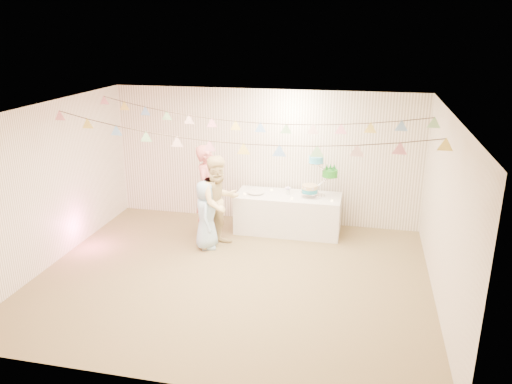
% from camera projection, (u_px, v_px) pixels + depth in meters
% --- Properties ---
extents(floor, '(6.00, 6.00, 0.00)m').
position_uv_depth(floor, '(232.00, 277.00, 7.77)').
color(floor, brown).
rests_on(floor, ground).
extents(ceiling, '(6.00, 6.00, 0.00)m').
position_uv_depth(ceiling, '(230.00, 110.00, 6.94)').
color(ceiling, white).
rests_on(ceiling, ground).
extents(back_wall, '(6.00, 6.00, 0.00)m').
position_uv_depth(back_wall, '(265.00, 157.00, 9.67)').
color(back_wall, white).
rests_on(back_wall, ground).
extents(front_wall, '(6.00, 6.00, 0.00)m').
position_uv_depth(front_wall, '(167.00, 278.00, 5.04)').
color(front_wall, white).
rests_on(front_wall, ground).
extents(left_wall, '(5.00, 5.00, 0.00)m').
position_uv_depth(left_wall, '(50.00, 185.00, 7.96)').
color(left_wall, white).
rests_on(left_wall, ground).
extents(right_wall, '(5.00, 5.00, 0.00)m').
position_uv_depth(right_wall, '(445.00, 214.00, 6.74)').
color(right_wall, white).
rests_on(right_wall, ground).
extents(table, '(1.94, 0.78, 0.73)m').
position_uv_depth(table, '(288.00, 213.00, 9.37)').
color(table, white).
rests_on(table, floor).
extents(cake_stand, '(0.71, 0.42, 0.79)m').
position_uv_depth(cake_stand, '(319.00, 175.00, 9.06)').
color(cake_stand, silver).
rests_on(cake_stand, table).
extents(cake_bottom, '(0.31, 0.31, 0.15)m').
position_uv_depth(cake_bottom, '(310.00, 191.00, 9.13)').
color(cake_bottom, teal).
rests_on(cake_bottom, cake_stand).
extents(cake_middle, '(0.27, 0.27, 0.22)m').
position_uv_depth(cake_middle, '(329.00, 176.00, 9.12)').
color(cake_middle, '#1E851D').
rests_on(cake_middle, cake_stand).
extents(cake_top_tier, '(0.25, 0.25, 0.19)m').
position_uv_depth(cake_top_tier, '(316.00, 163.00, 8.97)').
color(cake_top_tier, '#47BAE0').
rests_on(cake_top_tier, cake_stand).
extents(platter, '(0.31, 0.31, 0.02)m').
position_uv_depth(platter, '(256.00, 192.00, 9.33)').
color(platter, white).
rests_on(platter, table).
extents(posy, '(0.13, 0.13, 0.15)m').
position_uv_depth(posy, '(288.00, 189.00, 9.28)').
color(posy, white).
rests_on(posy, table).
extents(person_adult_a, '(0.46, 0.65, 1.72)m').
position_uv_depth(person_adult_a, '(208.00, 191.00, 9.05)').
color(person_adult_a, '#C76968').
rests_on(person_adult_a, floor).
extents(person_adult_b, '(0.98, 1.01, 1.64)m').
position_uv_depth(person_adult_b, '(219.00, 202.00, 8.63)').
color(person_adult_b, beige).
rests_on(person_adult_b, floor).
extents(person_child, '(0.52, 0.67, 1.23)m').
position_uv_depth(person_child, '(206.00, 215.00, 8.62)').
color(person_child, '#A5CDE9').
rests_on(person_child, floor).
extents(bunting_back, '(5.60, 1.10, 0.40)m').
position_uv_depth(bunting_back, '(248.00, 115.00, 8.04)').
color(bunting_back, pink).
rests_on(bunting_back, ceiling).
extents(bunting_front, '(5.60, 0.90, 0.36)m').
position_uv_depth(bunting_front, '(226.00, 133.00, 6.84)').
color(bunting_front, '#72A5E5').
rests_on(bunting_front, ceiling).
extents(tealight_0, '(0.04, 0.04, 0.03)m').
position_uv_depth(tealight_0, '(245.00, 194.00, 9.28)').
color(tealight_0, '#FFD88C').
rests_on(tealight_0, table).
extents(tealight_1, '(0.04, 0.04, 0.03)m').
position_uv_depth(tealight_1, '(272.00, 190.00, 9.49)').
color(tealight_1, '#FFD88C').
rests_on(tealight_1, table).
extents(tealight_2, '(0.04, 0.04, 0.03)m').
position_uv_depth(tealight_2, '(292.00, 198.00, 9.03)').
color(tealight_2, '#FFD88C').
rests_on(tealight_2, table).
extents(tealight_3, '(0.04, 0.04, 0.03)m').
position_uv_depth(tealight_3, '(309.00, 192.00, 9.39)').
color(tealight_3, '#FFD88C').
rests_on(tealight_3, table).
extents(tealight_4, '(0.04, 0.04, 0.03)m').
position_uv_depth(tealight_4, '(332.00, 201.00, 8.92)').
color(tealight_4, '#FFD88C').
rests_on(tealight_4, table).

